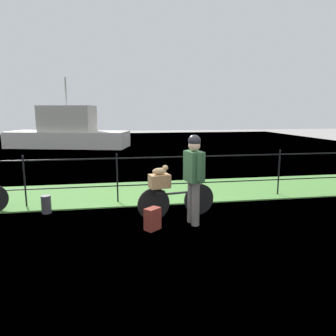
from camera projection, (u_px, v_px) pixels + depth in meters
name	position (u px, v px, depth m)	size (l,w,h in m)	color
ground_plane	(176.00, 230.00, 5.66)	(60.00, 60.00, 0.00)	#9E9993
grass_strip	(156.00, 192.00, 8.30)	(27.00, 2.40, 0.03)	#569342
harbor_water	(134.00, 152.00, 16.65)	(30.00, 30.00, 0.00)	#60849E
iron_fence	(160.00, 173.00, 7.38)	(18.04, 0.04, 1.16)	black
bicycle_main	(176.00, 201.00, 6.28)	(1.60, 0.35, 0.64)	black
wooden_crate	(159.00, 181.00, 6.08)	(0.39, 0.28, 0.26)	#A87F51
terrier_dog	(161.00, 171.00, 6.06)	(0.32, 0.19, 0.18)	tan
cyclist_person	(194.00, 172.00, 5.81)	(0.33, 0.53, 1.68)	slate
backpack_on_paving	(153.00, 219.00, 5.65)	(0.28, 0.18, 0.40)	maroon
mooring_bollard	(46.00, 204.00, 6.57)	(0.20, 0.20, 0.38)	#38383D
moored_boat_near	(68.00, 133.00, 18.64)	(7.32, 4.08, 4.03)	silver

